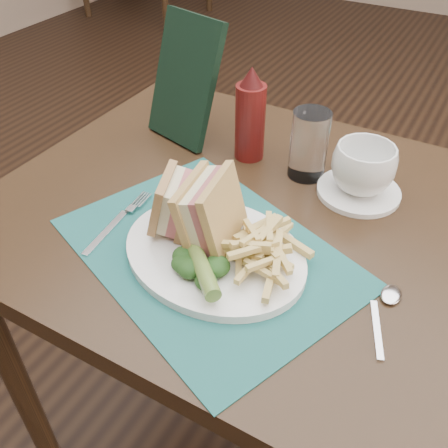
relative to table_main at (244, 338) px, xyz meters
name	(u,v)px	position (x,y,z in m)	size (l,w,h in m)	color
floor	(310,303)	(0.00, 0.50, -0.38)	(7.00, 7.00, 0.00)	black
table_main	(244,338)	(0.00, 0.00, 0.00)	(0.90, 0.75, 0.75)	black
placemat	(207,252)	(0.00, -0.14, 0.38)	(0.46, 0.33, 0.00)	#1B5653
plate	(214,253)	(0.01, -0.15, 0.38)	(0.30, 0.24, 0.01)	white
sandwich_half_a	(163,200)	(-0.09, -0.13, 0.44)	(0.06, 0.09, 0.09)	tan
sandwich_half_b	(198,207)	(-0.02, -0.13, 0.45)	(0.06, 0.12, 0.11)	tan
kale_garnish	(195,266)	(0.02, -0.20, 0.41)	(0.11, 0.08, 0.03)	#173714
pickle_spear	(202,267)	(0.03, -0.21, 0.41)	(0.02, 0.02, 0.12)	#57772D
fries_pile	(264,244)	(0.09, -0.12, 0.42)	(0.18, 0.20, 0.05)	tan
fork	(117,221)	(-0.17, -0.16, 0.38)	(0.03, 0.17, 0.01)	silver
spoon	(382,315)	(0.28, -0.14, 0.38)	(0.03, 0.15, 0.01)	silver
saucer	(358,191)	(0.16, 0.13, 0.38)	(0.15, 0.15, 0.01)	white
coffee_cup	(363,169)	(0.16, 0.13, 0.43)	(0.11, 0.11, 0.09)	white
drinking_glass	(309,145)	(0.05, 0.14, 0.44)	(0.07, 0.07, 0.13)	white
ketchup_bottle	(250,114)	(-0.08, 0.15, 0.47)	(0.06, 0.06, 0.19)	#4F0F0D
check_presenter	(185,80)	(-0.23, 0.16, 0.50)	(0.15, 0.02, 0.25)	black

